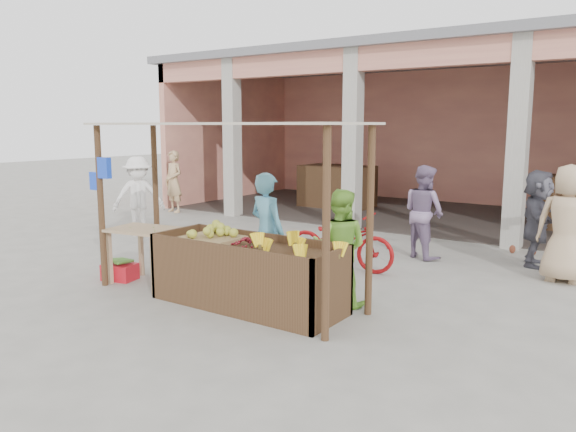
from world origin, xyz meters
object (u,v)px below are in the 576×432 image
Objects in this scene: red_crate at (120,272)px; vendor_blue at (267,228)px; motorcycle at (340,240)px; fruit_stall at (248,276)px; side_table at (146,238)px; vendor_green at (339,244)px.

red_crate is 0.26× the size of vendor_blue.
vendor_blue reaches higher than motorcycle.
fruit_stall is 1.44× the size of vendor_blue.
red_crate is 2.47m from vendor_blue.
side_table is at bearing -6.32° from red_crate.
vendor_green is at bearing -161.01° from motorcycle.
vendor_blue reaches higher than side_table.
vendor_green is (3.36, 0.87, 0.69)m from red_crate.
vendor_blue is at bearing 8.25° from red_crate.
red_crate is at bearing -177.08° from fruit_stall.
side_table is at bearing 37.94° from vendor_blue.
fruit_stall is at bearing 24.57° from vendor_green.
side_table is at bearing 2.20° from vendor_green.
motorcycle is at bearing -74.84° from vendor_green.
side_table reaches higher than red_crate.
fruit_stall is 1.37× the size of motorcycle.
red_crate is 3.51m from motorcycle.
fruit_stall reaches higher than red_crate.
fruit_stall is at bearing -7.78° from side_table.
motorcycle is (0.31, 1.58, -0.41)m from vendor_blue.
red_crate is at bearing 124.74° from motorcycle.
fruit_stall is 2.26× the size of side_table.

